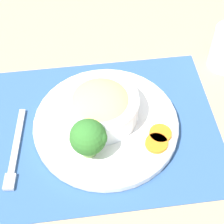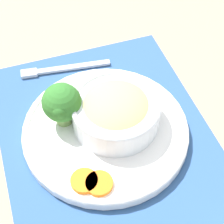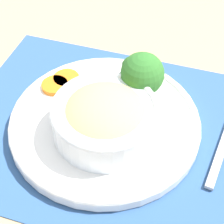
% 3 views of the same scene
% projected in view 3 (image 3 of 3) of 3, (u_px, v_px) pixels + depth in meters
% --- Properties ---
extents(ground_plane, '(4.00, 4.00, 0.00)m').
position_uv_depth(ground_plane, '(105.00, 128.00, 0.59)').
color(ground_plane, tan).
extents(placemat, '(0.47, 0.39, 0.00)m').
position_uv_depth(placemat, '(105.00, 127.00, 0.58)').
color(placemat, '#2D5184').
rests_on(placemat, ground_plane).
extents(plate, '(0.29, 0.29, 0.02)m').
position_uv_depth(plate, '(105.00, 122.00, 0.57)').
color(plate, white).
rests_on(plate, placemat).
extents(bowl, '(0.15, 0.15, 0.06)m').
position_uv_depth(bowl, '(105.00, 117.00, 0.53)').
color(bowl, silver).
rests_on(bowl, plate).
extents(broccoli_floret, '(0.07, 0.07, 0.08)m').
position_uv_depth(broccoli_floret, '(142.00, 75.00, 0.57)').
color(broccoli_floret, '#759E51').
rests_on(broccoli_floret, plate).
extents(carrot_slice_near, '(0.04, 0.04, 0.01)m').
position_uv_depth(carrot_slice_near, '(66.00, 79.00, 0.63)').
color(carrot_slice_near, orange).
rests_on(carrot_slice_near, plate).
extents(carrot_slice_middle, '(0.04, 0.04, 0.01)m').
position_uv_depth(carrot_slice_middle, '(55.00, 85.00, 0.62)').
color(carrot_slice_middle, orange).
rests_on(carrot_slice_middle, plate).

